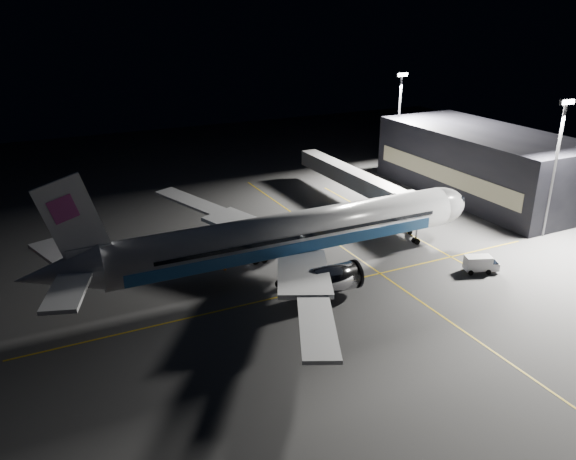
# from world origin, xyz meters

# --- Properties ---
(ground) EXTENTS (200.00, 200.00, 0.00)m
(ground) POSITION_xyz_m (0.00, 0.00, 0.00)
(ground) COLOR #4C4C4F
(ground) RESTS_ON ground
(guide_line_main) EXTENTS (0.25, 80.00, 0.01)m
(guide_line_main) POSITION_xyz_m (10.00, 0.00, 0.01)
(guide_line_main) COLOR gold
(guide_line_main) RESTS_ON ground
(guide_line_cross) EXTENTS (70.00, 0.25, 0.01)m
(guide_line_cross) POSITION_xyz_m (0.00, -6.00, 0.01)
(guide_line_cross) COLOR gold
(guide_line_cross) RESTS_ON ground
(guide_line_side) EXTENTS (0.25, 40.00, 0.01)m
(guide_line_side) POSITION_xyz_m (22.00, 10.00, 0.01)
(guide_line_side) COLOR gold
(guide_line_side) RESTS_ON ground
(airliner) EXTENTS (61.48, 54.22, 16.64)m
(airliner) POSITION_xyz_m (-1.08, 0.00, 5.16)
(airliner) COLOR silver
(airliner) RESTS_ON ground
(terminal) EXTENTS (18.12, 40.00, 12.00)m
(terminal) POSITION_xyz_m (45.98, 14.00, 6.00)
(terminal) COLOR black
(terminal) RESTS_ON ground
(jet_bridge) EXTENTS (3.60, 34.40, 6.30)m
(jet_bridge) POSITION_xyz_m (22.00, 18.06, 4.58)
(jet_bridge) COLOR #B2B2B7
(jet_bridge) RESTS_ON ground
(floodlight_mast_north) EXTENTS (2.40, 0.68, 20.70)m
(floodlight_mast_north) POSITION_xyz_m (40.00, 31.99, 12.37)
(floodlight_mast_north) COLOR #59595E
(floodlight_mast_north) RESTS_ON ground
(floodlight_mast_south) EXTENTS (2.40, 0.67, 20.70)m
(floodlight_mast_south) POSITION_xyz_m (40.00, -6.01, 12.37)
(floodlight_mast_south) COLOR #59595E
(floodlight_mast_south) RESTS_ON ground
(service_truck) EXTENTS (4.73, 3.21, 2.26)m
(service_truck) POSITION_xyz_m (22.18, -11.39, 1.21)
(service_truck) COLOR silver
(service_truck) RESTS_ON ground
(baggage_tug) EXTENTS (3.01, 2.71, 1.81)m
(baggage_tug) POSITION_xyz_m (-4.15, 12.81, 0.84)
(baggage_tug) COLOR black
(baggage_tug) RESTS_ON ground
(safety_cone_a) EXTENTS (0.37, 0.37, 0.56)m
(safety_cone_a) POSITION_xyz_m (5.30, 8.75, 0.28)
(safety_cone_a) COLOR #F8600A
(safety_cone_a) RESTS_ON ground
(safety_cone_b) EXTENTS (0.38, 0.38, 0.57)m
(safety_cone_b) POSITION_xyz_m (-0.47, 11.80, 0.29)
(safety_cone_b) COLOR #F8600A
(safety_cone_b) RESTS_ON ground
(safety_cone_c) EXTENTS (0.45, 0.45, 0.68)m
(safety_cone_c) POSITION_xyz_m (-8.00, 4.00, 0.34)
(safety_cone_c) COLOR #F8600A
(safety_cone_c) RESTS_ON ground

